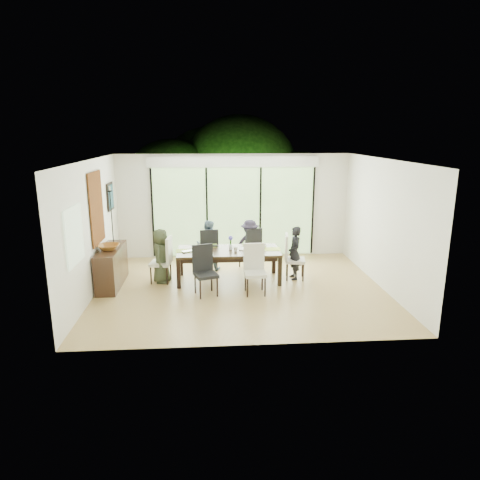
{
  "coord_description": "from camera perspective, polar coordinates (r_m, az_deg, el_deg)",
  "views": [
    {
      "loc": [
        -0.65,
        -8.53,
        3.22
      ],
      "look_at": [
        0.0,
        0.25,
        1.0
      ],
      "focal_mm": 32.0,
      "sensor_mm": 36.0,
      "label": 1
    }
  ],
  "objects": [
    {
      "name": "table_apron",
      "position": [
        9.47,
        -1.54,
        -2.0
      ],
      "size": [
        2.05,
        0.84,
        0.09
      ],
      "primitive_type": "cube",
      "color": "black",
      "rests_on": "floor"
    },
    {
      "name": "foliage_right",
      "position": [
        13.97,
        7.62,
        5.96
      ],
      "size": [
        2.8,
        2.8,
        2.8
      ],
      "primitive_type": "sphere",
      "color": "#14380F",
      "rests_on": "ground"
    },
    {
      "name": "wall_back",
      "position": [
        11.22,
        -0.85,
        4.55
      ],
      "size": [
        6.0,
        0.02,
        2.7
      ],
      "primitive_type": "cube",
      "color": "silver",
      "rests_on": "floor"
    },
    {
      "name": "chair_left_end",
      "position": [
        9.54,
        -10.58,
        -2.58
      ],
      "size": [
        0.49,
        0.49,
        1.03
      ],
      "primitive_type": null,
      "rotation": [
        0.0,
        0.0,
        -1.71
      ],
      "color": "white",
      "rests_on": "floor"
    },
    {
      "name": "placemat_far_l",
      "position": [
        9.81,
        -4.28,
        -0.76
      ],
      "size": [
        0.41,
        0.3,
        0.01
      ],
      "primitive_type": "cube",
      "color": "#80A33A",
      "rests_on": "table_top"
    },
    {
      "name": "chair_near_right",
      "position": [
        8.7,
        2.04,
        -4.0
      ],
      "size": [
        0.44,
        0.44,
        1.03
      ],
      "primitive_type": null,
      "rotation": [
        0.0,
        0.0,
        0.03
      ],
      "color": "silver",
      "rests_on": "floor"
    },
    {
      "name": "deck",
      "position": [
        12.39,
        -1.08,
        -1.15
      ],
      "size": [
        6.0,
        1.8,
        0.1
      ],
      "primitive_type": "cube",
      "color": "brown",
      "rests_on": "ground"
    },
    {
      "name": "floor",
      "position": [
        9.15,
        0.12,
        -6.5
      ],
      "size": [
        6.0,
        5.0,
        0.01
      ],
      "primitive_type": "cube",
      "color": "olive",
      "rests_on": "ground"
    },
    {
      "name": "foliage_far",
      "position": [
        15.12,
        -4.06,
        8.04
      ],
      "size": [
        3.6,
        3.6,
        3.6
      ],
      "primitive_type": "sphere",
      "color": "#14380F",
      "rests_on": "ground"
    },
    {
      "name": "wall_left",
      "position": [
        9.05,
        -19.25,
        1.42
      ],
      "size": [
        0.02,
        5.0,
        2.7
      ],
      "primitive_type": "cube",
      "color": "silver",
      "rests_on": "floor"
    },
    {
      "name": "foliage_left",
      "position": [
        13.9,
        -9.0,
        6.62
      ],
      "size": [
        3.2,
        3.2,
        3.2
      ],
      "primitive_type": "sphere",
      "color": "#14380F",
      "rests_on": "ground"
    },
    {
      "name": "cup_c",
      "position": [
        9.59,
        3.21,
        -0.83
      ],
      "size": [
        0.14,
        0.14,
        0.09
      ],
      "primitive_type": "imported",
      "rotation": [
        0.0,
        0.0,
        3.4
      ],
      "color": "white",
      "rests_on": "table_top"
    },
    {
      "name": "table_leg_br",
      "position": [
        10.06,
        4.52,
        -2.64
      ],
      "size": [
        0.08,
        0.08,
        0.64
      ],
      "primitive_type": "cube",
      "color": "black",
      "rests_on": "floor"
    },
    {
      "name": "table_leg_fr",
      "position": [
        9.25,
        5.32,
        -4.18
      ],
      "size": [
        0.08,
        0.08,
        0.64
      ],
      "primitive_type": "cube",
      "color": "black",
      "rests_on": "floor"
    },
    {
      "name": "person_far_right",
      "position": [
        10.3,
        1.3,
        -0.58
      ],
      "size": [
        0.59,
        0.39,
        1.2
      ],
      "primitive_type": "imported",
      "rotation": [
        0.0,
        0.0,
        3.07
      ],
      "color": "#272132",
      "rests_on": "floor"
    },
    {
      "name": "glass_doors",
      "position": [
        11.21,
        -0.84,
        3.76
      ],
      "size": [
        4.2,
        0.02,
        2.3
      ],
      "primitive_type": "cube",
      "color": "#598C3F",
      "rests_on": "wall_back"
    },
    {
      "name": "person_left_end",
      "position": [
        9.51,
        -10.48,
        -2.07
      ],
      "size": [
        0.45,
        0.62,
        1.2
      ],
      "primitive_type": "imported",
      "rotation": [
        0.0,
        0.0,
        1.38
      ],
      "color": "#3A442D",
      "rests_on": "floor"
    },
    {
      "name": "hyacinth_blooms",
      "position": [
        9.42,
        -1.26,
        0.27
      ],
      "size": [
        0.1,
        0.1,
        0.1
      ],
      "primitive_type": "sphere",
      "color": "#5F53D0",
      "rests_on": "table_top"
    },
    {
      "name": "candle",
      "position": [
        9.6,
        -17.01,
        6.59
      ],
      "size": [
        0.03,
        0.03,
        0.09
      ],
      "primitive_type": "cylinder",
      "color": "silver",
      "rests_on": "sideboard"
    },
    {
      "name": "tablet_far_l",
      "position": [
        9.76,
        -3.69,
        -0.77
      ],
      "size": [
        0.24,
        0.17,
        0.01
      ],
      "primitive_type": "cube",
      "color": "black",
      "rests_on": "table_top"
    },
    {
      "name": "cup_b",
      "position": [
        9.34,
        -0.59,
        -1.24
      ],
      "size": [
        0.13,
        0.13,
        0.09
      ],
      "primitive_type": "imported",
      "rotation": [
        0.0,
        0.0,
        2.42
      ],
      "color": "white",
      "rests_on": "table_top"
    },
    {
      "name": "wall_front",
      "position": [
        6.34,
        1.84,
        -3.02
      ],
      "size": [
        6.0,
        0.02,
        2.7
      ],
      "primitive_type": "cube",
      "color": "silver",
      "rests_on": "floor"
    },
    {
      "name": "laptop",
      "position": [
        9.34,
        -6.73,
        -1.53
      ],
      "size": [
        0.36,
        0.32,
        0.02
      ],
      "primitive_type": "imported",
      "rotation": [
        0.0,
        0.0,
        0.48
      ],
      "color": "silver",
      "rests_on": "table_top"
    },
    {
      "name": "ceiling",
      "position": [
        8.58,
        0.13,
        10.7
      ],
      "size": [
        6.0,
        5.0,
        0.01
      ],
      "primitive_type": "cube",
      "color": "white",
      "rests_on": "wall_back"
    },
    {
      "name": "person_right_end",
      "position": [
        9.64,
        7.29,
        -1.72
      ],
      "size": [
        0.4,
        0.59,
        1.2
      ],
      "primitive_type": "imported",
      "rotation": [
        0.0,
        0.0,
        -1.48
      ],
      "color": "black",
      "rests_on": "floor"
    },
    {
      "name": "placemat_far_r",
      "position": [
        9.86,
        1.54,
        -0.65
      ],
      "size": [
        0.41,
        0.3,
        0.01
      ],
      "primitive_type": "cube",
      "color": "#8EB540",
      "rests_on": "table_top"
    },
    {
      "name": "vase",
      "position": [
        9.47,
        -1.26,
        -0.93
      ],
      "size": [
        0.07,
        0.07,
        0.11
      ],
      "primitive_type": "cylinder",
      "color": "silver",
      "rests_on": "table_top"
    },
    {
      "name": "sideboard",
      "position": [
        9.61,
        -16.75,
        -3.44
      ],
      "size": [
        0.42,
        1.48,
        0.83
      ],
      "primitive_type": "cube",
      "color": "black",
      "rests_on": "floor"
    },
    {
      "name": "candlestick_shaft",
      "position": [
        9.7,
        -16.74,
        2.91
      ],
      "size": [
        0.02,
        0.02,
        1.15
      ],
      "primitive_type": "cylinder",
      "color": "black",
      "rests_on": "sideboard"
    },
    {
      "name": "tablet_far_r",
      "position": [
        9.81,
        1.28,
        -0.69
      ],
      "size": [
        0.22,
        0.16,
        0.01
      ],
      "primitive_type": "cube",
      "color": "black",
      "rests_on": "table_top"
    },
    {
      "name": "rail_top",
      "position": [
        13.03,
        -1.28,
        2.32
      ],
      "size": [
        6.0,
        0.08,
        0.06
      ],
      "primitive_type": "cube",
      "color": "brown",
      "rests_on": "deck"
    },
    {
      "name": "bowl",
      "position": [
        9.39,
        -17.08,
        -0.89
      ],
      "size": [
        0.44,
        0.44,
        0.11
      ],
      "primitive_type": "imported",
      "color": "brown",
      "rests_on": "sideboard"
    },
    {
      "name": "person_far_left",
      "position": [
        10.25,
        -4.27,
        -0.68
      ],
      "size": [
        0.61,
        0.44,
        1.2
      ],
      "primitive_type": "imported",
      "rotation": [
        0.0,
        0.0,
        2.97
      ],
      "color": "slate",
      "rests_on": "floor"
    },
    {
      "name": "papers",
      "position": [
        9.44,
        2.72,
        -1.33
      ],
      "size": [
        0.28,
        0.21,
        0.0
      ],
      "primitive_type": "cube",
      "color": "white",
      "rests_on": "table_top"
    },
    {
      "name": "candlestick_pan",
      "position": [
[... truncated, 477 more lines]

